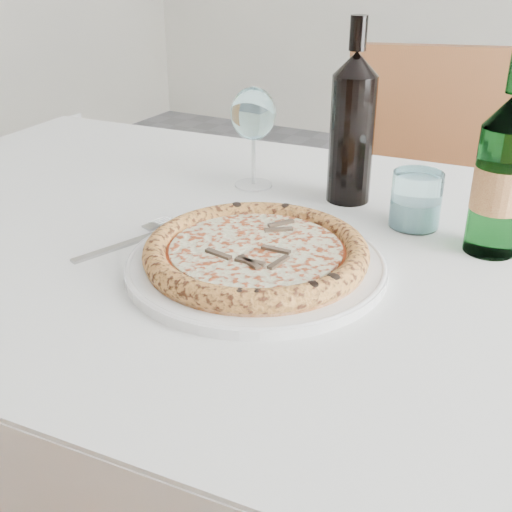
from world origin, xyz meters
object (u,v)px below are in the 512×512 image
at_px(chair_far, 432,219).
at_px(plate, 256,264).
at_px(dining_table, 288,289).
at_px(wine_glass, 253,116).
at_px(tumbler, 416,203).
at_px(pizza, 256,252).
at_px(wine_bottle, 352,126).
at_px(beer_bottle, 501,176).

xyz_separation_m(chair_far, plate, (-0.05, -0.83, 0.23)).
bearing_deg(chair_far, dining_table, -93.62).
relative_size(chair_far, wine_glass, 5.28).
bearing_deg(dining_table, tumbler, 45.72).
height_order(pizza, wine_bottle, wine_bottle).
bearing_deg(plate, tumbler, 59.92).
height_order(tumbler, beer_bottle, beer_bottle).
height_order(tumbler, wine_bottle, wine_bottle).
bearing_deg(wine_bottle, tumbler, -23.37).
bearing_deg(plate, pizza, -163.78).
bearing_deg(tumbler, beer_bottle, -16.74).
distance_m(pizza, beer_bottle, 0.35).
height_order(plate, beer_bottle, beer_bottle).
height_order(dining_table, chair_far, chair_far).
height_order(plate, wine_glass, wine_glass).
distance_m(pizza, wine_bottle, 0.32).
xyz_separation_m(chair_far, wine_bottle, (-0.03, -0.53, 0.35)).
bearing_deg(pizza, beer_bottle, 38.76).
xyz_separation_m(pizza, wine_bottle, (0.01, 0.30, 0.10)).
bearing_deg(wine_bottle, pizza, -92.25).
bearing_deg(dining_table, plate, -90.00).
xyz_separation_m(chair_far, pizza, (-0.05, -0.83, 0.25)).
distance_m(wine_glass, beer_bottle, 0.43).
bearing_deg(tumbler, wine_bottle, 156.63).
distance_m(chair_far, pizza, 0.87).
bearing_deg(wine_bottle, plate, -92.24).
xyz_separation_m(plate, wine_bottle, (0.01, 0.30, 0.12)).
relative_size(chair_far, beer_bottle, 3.35).
xyz_separation_m(pizza, tumbler, (0.14, 0.25, 0.01)).
bearing_deg(dining_table, beer_bottle, 22.84).
bearing_deg(dining_table, wine_glass, 131.04).
relative_size(plate, beer_bottle, 1.26).
relative_size(dining_table, pizza, 5.56).
bearing_deg(pizza, chair_far, 86.82).
bearing_deg(beer_bottle, wine_glass, 169.92).
bearing_deg(dining_table, pizza, -90.00).
bearing_deg(tumbler, plate, -120.08).
distance_m(plate, pizza, 0.02).
bearing_deg(dining_table, chair_far, 86.38).
distance_m(pizza, wine_glass, 0.34).
bearing_deg(wine_glass, chair_far, 69.06).
height_order(dining_table, wine_glass, wine_glass).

